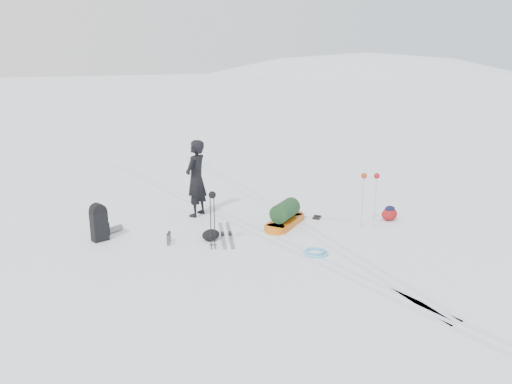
% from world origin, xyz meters
% --- Properties ---
extents(ground, '(200.00, 200.00, 0.00)m').
position_xyz_m(ground, '(0.00, 0.00, 0.00)').
color(ground, white).
rests_on(ground, ground).
extents(snow_hill_backdrop, '(359.50, 192.00, 162.45)m').
position_xyz_m(snow_hill_backdrop, '(62.69, 84.02, -69.02)').
color(snow_hill_backdrop, white).
rests_on(snow_hill_backdrop, ground).
extents(ski_tracks, '(3.38, 17.97, 0.01)m').
position_xyz_m(ski_tracks, '(0.61, 0.88, 0.00)').
color(ski_tracks, silver).
rests_on(ski_tracks, ground).
extents(skier, '(0.83, 0.76, 1.90)m').
position_xyz_m(skier, '(-0.62, 1.89, 0.95)').
color(skier, black).
rests_on(skier, ground).
extents(pulk_sled, '(1.54, 1.16, 0.59)m').
position_xyz_m(pulk_sled, '(0.80, 0.10, 0.22)').
color(pulk_sled, '#C0530B').
rests_on(pulk_sled, ground).
extents(expedition_rucksack, '(0.80, 0.66, 0.83)m').
position_xyz_m(expedition_rucksack, '(-3.10, 1.43, 0.38)').
color(expedition_rucksack, black).
rests_on(expedition_rucksack, ground).
extents(ski_poles_black, '(0.17, 0.15, 1.23)m').
position_xyz_m(ski_poles_black, '(-1.31, -0.34, 1.01)').
color(ski_poles_black, black).
rests_on(ski_poles_black, ground).
extents(ski_poles_silver, '(0.37, 0.29, 1.30)m').
position_xyz_m(ski_poles_silver, '(2.31, -1.05, 1.09)').
color(ski_poles_silver, silver).
rests_on(ski_poles_silver, ground).
extents(touring_skis_grey, '(0.93, 1.65, 0.06)m').
position_xyz_m(touring_skis_grey, '(-0.69, 0.24, 0.01)').
color(touring_skis_grey, gray).
rests_on(touring_skis_grey, ground).
extents(touring_skis_white, '(1.31, 1.51, 0.06)m').
position_xyz_m(touring_skis_white, '(1.74, 0.09, 0.01)').
color(touring_skis_white, silver).
rests_on(touring_skis_white, ground).
extents(rope_coil, '(0.61, 0.61, 0.06)m').
position_xyz_m(rope_coil, '(0.33, -1.64, 0.03)').
color(rope_coil, '#5CBEDF').
rests_on(rope_coil, ground).
extents(small_daypack, '(0.51, 0.46, 0.36)m').
position_xyz_m(small_daypack, '(3.16, -0.91, 0.17)').
color(small_daypack, maroon).
rests_on(small_daypack, ground).
extents(thermos_pair, '(0.18, 0.25, 0.26)m').
position_xyz_m(thermos_pair, '(-1.97, 0.42, 0.12)').
color(thermos_pair, '#4F5055').
rests_on(thermos_pair, ground).
extents(stuff_sack, '(0.48, 0.42, 0.25)m').
position_xyz_m(stuff_sack, '(-1.13, 0.13, 0.12)').
color(stuff_sack, black).
rests_on(stuff_sack, ground).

